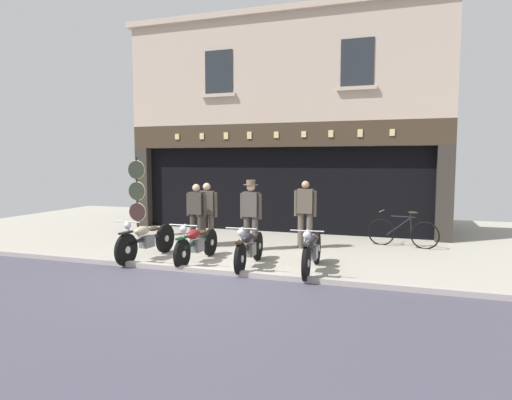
{
  "coord_description": "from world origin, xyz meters",
  "views": [
    {
      "loc": [
        3.55,
        -7.53,
        2.18
      ],
      "look_at": [
        0.16,
        2.62,
        1.22
      ],
      "focal_mm": 30.66,
      "sensor_mm": 36.0,
      "label": 1
    }
  ],
  "objects_px": {
    "motorcycle_center_left": "(197,243)",
    "leaning_bicycle": "(403,232)",
    "advert_board_near": "(349,172)",
    "shopkeeper_center": "(251,211)",
    "motorcycle_center": "(249,247)",
    "motorcycle_center_right": "(312,250)",
    "tyre_sign_pole": "(137,192)",
    "advert_board_far": "(390,176)",
    "motorcycle_left": "(146,240)",
    "assistant_far_right": "(207,211)",
    "salesman_right": "(305,211)",
    "salesman_left": "(197,213)"
  },
  "relations": [
    {
      "from": "advert_board_far",
      "to": "leaning_bicycle",
      "type": "bearing_deg",
      "value": -74.01
    },
    {
      "from": "assistant_far_right",
      "to": "shopkeeper_center",
      "type": "bearing_deg",
      "value": 157.09
    },
    {
      "from": "salesman_left",
      "to": "salesman_right",
      "type": "relative_size",
      "value": 0.95
    },
    {
      "from": "assistant_far_right",
      "to": "tyre_sign_pole",
      "type": "xyz_separation_m",
      "value": [
        -2.42,
        0.47,
        0.41
      ]
    },
    {
      "from": "tyre_sign_pole",
      "to": "advert_board_near",
      "type": "xyz_separation_m",
      "value": [
        5.75,
        2.15,
        0.55
      ]
    },
    {
      "from": "advert_board_near",
      "to": "shopkeeper_center",
      "type": "bearing_deg",
      "value": -123.73
    },
    {
      "from": "shopkeeper_center",
      "to": "assistant_far_right",
      "type": "height_order",
      "value": "shopkeeper_center"
    },
    {
      "from": "advert_board_near",
      "to": "salesman_left",
      "type": "bearing_deg",
      "value": -138.17
    },
    {
      "from": "motorcycle_center_left",
      "to": "motorcycle_center_right",
      "type": "height_order",
      "value": "motorcycle_center_right"
    },
    {
      "from": "motorcycle_center",
      "to": "tyre_sign_pole",
      "type": "bearing_deg",
      "value": -33.26
    },
    {
      "from": "motorcycle_center_left",
      "to": "leaning_bicycle",
      "type": "distance_m",
      "value": 5.3
    },
    {
      "from": "salesman_left",
      "to": "advert_board_far",
      "type": "distance_m",
      "value": 5.56
    },
    {
      "from": "motorcycle_left",
      "to": "assistant_far_right",
      "type": "distance_m",
      "value": 2.12
    },
    {
      "from": "motorcycle_center_left",
      "to": "motorcycle_center",
      "type": "distance_m",
      "value": 1.23
    },
    {
      "from": "advert_board_near",
      "to": "tyre_sign_pole",
      "type": "bearing_deg",
      "value": -159.52
    },
    {
      "from": "motorcycle_center_right",
      "to": "leaning_bicycle",
      "type": "height_order",
      "value": "motorcycle_center_right"
    },
    {
      "from": "salesman_right",
      "to": "tyre_sign_pole",
      "type": "height_order",
      "value": "tyre_sign_pole"
    },
    {
      "from": "motorcycle_center_left",
      "to": "motorcycle_left",
      "type": "bearing_deg",
      "value": 4.01
    },
    {
      "from": "salesman_right",
      "to": "advert_board_near",
      "type": "height_order",
      "value": "advert_board_near"
    },
    {
      "from": "leaning_bicycle",
      "to": "motorcycle_left",
      "type": "bearing_deg",
      "value": 131.74
    },
    {
      "from": "tyre_sign_pole",
      "to": "assistant_far_right",
      "type": "bearing_deg",
      "value": -11.0
    },
    {
      "from": "shopkeeper_center",
      "to": "leaning_bicycle",
      "type": "xyz_separation_m",
      "value": [
        3.52,
        1.64,
        -0.59
      ]
    },
    {
      "from": "salesman_left",
      "to": "advert_board_near",
      "type": "relative_size",
      "value": 1.72
    },
    {
      "from": "motorcycle_left",
      "to": "motorcycle_center_right",
      "type": "height_order",
      "value": "same"
    },
    {
      "from": "salesman_left",
      "to": "assistant_far_right",
      "type": "bearing_deg",
      "value": -96.86
    },
    {
      "from": "advert_board_near",
      "to": "advert_board_far",
      "type": "relative_size",
      "value": 0.89
    },
    {
      "from": "motorcycle_left",
      "to": "advert_board_near",
      "type": "relative_size",
      "value": 2.28
    },
    {
      "from": "assistant_far_right",
      "to": "salesman_right",
      "type": "bearing_deg",
      "value": 178.46
    },
    {
      "from": "tyre_sign_pole",
      "to": "advert_board_far",
      "type": "height_order",
      "value": "tyre_sign_pole"
    },
    {
      "from": "motorcycle_center",
      "to": "salesman_left",
      "type": "xyz_separation_m",
      "value": [
        -1.95,
        1.54,
        0.47
      ]
    },
    {
      "from": "advert_board_near",
      "to": "salesman_right",
      "type": "bearing_deg",
      "value": -108.5
    },
    {
      "from": "leaning_bicycle",
      "to": "advert_board_far",
      "type": "bearing_deg",
      "value": 26.55
    },
    {
      "from": "salesman_right",
      "to": "advert_board_near",
      "type": "relative_size",
      "value": 1.82
    },
    {
      "from": "motorcycle_center_left",
      "to": "motorcycle_center_right",
      "type": "xyz_separation_m",
      "value": [
        2.52,
        -0.03,
        0.02
      ]
    },
    {
      "from": "motorcycle_center",
      "to": "salesman_right",
      "type": "height_order",
      "value": "salesman_right"
    },
    {
      "from": "motorcycle_center_left",
      "to": "salesman_right",
      "type": "bearing_deg",
      "value": -130.65
    },
    {
      "from": "motorcycle_center",
      "to": "tyre_sign_pole",
      "type": "xyz_separation_m",
      "value": [
        -4.29,
        2.45,
        0.88
      ]
    },
    {
      "from": "motorcycle_left",
      "to": "advert_board_far",
      "type": "distance_m",
      "value": 6.95
    },
    {
      "from": "motorcycle_left",
      "to": "motorcycle_center_right",
      "type": "relative_size",
      "value": 1.0
    },
    {
      "from": "motorcycle_center_left",
      "to": "salesman_right",
      "type": "height_order",
      "value": "salesman_right"
    },
    {
      "from": "motorcycle_left",
      "to": "salesman_left",
      "type": "xyz_separation_m",
      "value": [
        0.47,
        1.56,
        0.45
      ]
    },
    {
      "from": "motorcycle_center_right",
      "to": "motorcycle_left",
      "type": "bearing_deg",
      "value": -2.13
    },
    {
      "from": "advert_board_far",
      "to": "shopkeeper_center",
      "type": "bearing_deg",
      "value": -136.53
    },
    {
      "from": "tyre_sign_pole",
      "to": "shopkeeper_center",
      "type": "bearing_deg",
      "value": -12.47
    },
    {
      "from": "motorcycle_center_right",
      "to": "assistant_far_right",
      "type": "xyz_separation_m",
      "value": [
        -3.16,
        1.95,
        0.46
      ]
    },
    {
      "from": "shopkeeper_center",
      "to": "advert_board_far",
      "type": "distance_m",
      "value": 4.4
    },
    {
      "from": "advert_board_near",
      "to": "leaning_bicycle",
      "type": "height_order",
      "value": "advert_board_near"
    },
    {
      "from": "motorcycle_center_right",
      "to": "advert_board_far",
      "type": "relative_size",
      "value": 2.02
    },
    {
      "from": "motorcycle_center_left",
      "to": "leaning_bicycle",
      "type": "xyz_separation_m",
      "value": [
        4.22,
        3.2,
        -0.04
      ]
    },
    {
      "from": "advert_board_near",
      "to": "assistant_far_right",
      "type": "bearing_deg",
      "value": -141.82
    }
  ]
}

